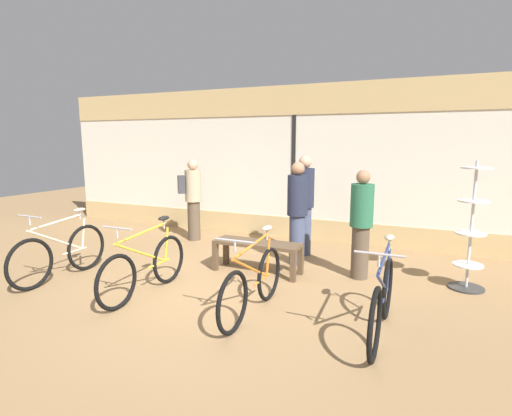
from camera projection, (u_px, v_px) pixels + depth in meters
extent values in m
plane|color=#99754C|center=(214.00, 290.00, 5.60)|extent=(24.00, 24.00, 0.00)
cube|color=tan|center=(293.00, 228.00, 8.60)|extent=(12.00, 0.08, 0.45)
cube|color=silver|center=(294.00, 167.00, 8.39)|extent=(12.00, 0.04, 2.15)
cube|color=tan|center=(295.00, 100.00, 8.16)|extent=(12.00, 0.08, 0.60)
cube|color=black|center=(293.00, 167.00, 8.36)|extent=(0.08, 0.02, 2.15)
torus|color=black|center=(86.00, 247.00, 6.45)|extent=(0.05, 0.74, 0.74)
torus|color=black|center=(30.00, 264.00, 5.56)|extent=(0.05, 0.74, 0.74)
cylinder|color=beige|center=(57.00, 240.00, 5.93)|extent=(0.03, 0.93, 0.51)
cylinder|color=beige|center=(83.00, 233.00, 6.37)|extent=(0.03, 0.11, 0.49)
cylinder|color=beige|center=(57.00, 222.00, 5.91)|extent=(0.03, 0.85, 0.10)
cylinder|color=beige|center=(75.00, 251.00, 6.25)|extent=(0.03, 0.45, 0.03)
cylinder|color=#B2B2B7|center=(80.00, 215.00, 6.28)|extent=(0.02, 0.02, 0.14)
ellipsoid|color=#B2A893|center=(79.00, 210.00, 6.27)|extent=(0.11, 0.22, 0.06)
cylinder|color=#B2B2B7|center=(30.00, 221.00, 5.51)|extent=(0.02, 0.02, 0.12)
cylinder|color=#ADADB2|center=(29.00, 216.00, 5.50)|extent=(0.46, 0.02, 0.02)
torus|color=black|center=(169.00, 259.00, 5.86)|extent=(0.05, 0.70, 0.70)
torus|color=black|center=(116.00, 282.00, 4.91)|extent=(0.05, 0.70, 0.70)
cylinder|color=gold|center=(142.00, 253.00, 5.31)|extent=(0.03, 0.99, 0.51)
cylinder|color=gold|center=(166.00, 244.00, 5.78)|extent=(0.03, 0.11, 0.49)
cylinder|color=gold|center=(143.00, 233.00, 5.29)|extent=(0.03, 0.92, 0.10)
cylinder|color=gold|center=(158.00, 264.00, 5.64)|extent=(0.03, 0.48, 0.03)
cylinder|color=#B2B2B7|center=(164.00, 224.00, 5.70)|extent=(0.02, 0.02, 0.14)
ellipsoid|color=black|center=(164.00, 218.00, 5.68)|extent=(0.11, 0.22, 0.06)
cylinder|color=#B2B2B7|center=(117.00, 233.00, 4.86)|extent=(0.02, 0.02, 0.12)
cylinder|color=#ADADB2|center=(117.00, 228.00, 4.85)|extent=(0.46, 0.02, 0.02)
torus|color=black|center=(269.00, 274.00, 5.22)|extent=(0.05, 0.70, 0.70)
torus|color=black|center=(233.00, 302.00, 4.30)|extent=(0.05, 0.70, 0.70)
cylinder|color=orange|center=(251.00, 268.00, 4.68)|extent=(0.03, 0.96, 0.51)
cylinder|color=orange|center=(268.00, 257.00, 5.14)|extent=(0.03, 0.11, 0.49)
cylinder|color=orange|center=(252.00, 245.00, 4.66)|extent=(0.03, 0.89, 0.10)
cylinder|color=orange|center=(262.00, 279.00, 5.01)|extent=(0.03, 0.46, 0.03)
cylinder|color=#B2B2B7|center=(267.00, 234.00, 5.06)|extent=(0.02, 0.02, 0.14)
ellipsoid|color=#B2A893|center=(267.00, 228.00, 5.04)|extent=(0.11, 0.22, 0.06)
cylinder|color=#B2B2B7|center=(235.00, 246.00, 4.25)|extent=(0.02, 0.02, 0.12)
cylinder|color=#ADADB2|center=(235.00, 241.00, 4.24)|extent=(0.46, 0.02, 0.02)
torus|color=black|center=(387.00, 288.00, 4.68)|extent=(0.05, 0.73, 0.73)
torus|color=black|center=(375.00, 325.00, 3.75)|extent=(0.05, 0.73, 0.73)
cylinder|color=navy|center=(383.00, 284.00, 4.14)|extent=(0.03, 0.97, 0.51)
cylinder|color=navy|center=(388.00, 270.00, 4.60)|extent=(0.03, 0.11, 0.49)
cylinder|color=navy|center=(384.00, 258.00, 4.12)|extent=(0.03, 0.89, 0.10)
cylinder|color=navy|center=(385.00, 295.00, 4.47)|extent=(0.03, 0.47, 0.03)
cylinder|color=#B2B2B7|center=(389.00, 244.00, 4.51)|extent=(0.02, 0.02, 0.14)
ellipsoid|color=#B2A893|center=(390.00, 237.00, 4.50)|extent=(0.11, 0.22, 0.06)
cylinder|color=#B2B2B7|center=(379.00, 260.00, 3.70)|extent=(0.02, 0.02, 0.12)
cylinder|color=#ADADB2|center=(379.00, 254.00, 3.69)|extent=(0.46, 0.02, 0.02)
cylinder|color=#333333|center=(466.00, 288.00, 5.66)|extent=(0.48, 0.48, 0.03)
cylinder|color=silver|center=(471.00, 226.00, 5.51)|extent=(0.04, 0.04, 1.81)
cylinder|color=white|center=(468.00, 265.00, 5.60)|extent=(0.40, 0.40, 0.02)
cylinder|color=white|center=(471.00, 233.00, 5.53)|extent=(0.40, 0.40, 0.02)
cylinder|color=white|center=(474.00, 201.00, 5.45)|extent=(0.40, 0.40, 0.02)
cylinder|color=white|center=(477.00, 168.00, 5.38)|extent=(0.40, 0.40, 0.02)
cube|color=brown|center=(257.00, 243.00, 6.29)|extent=(1.40, 0.44, 0.05)
cube|color=brown|center=(215.00, 257.00, 6.43)|extent=(0.08, 0.08, 0.45)
cube|color=brown|center=(293.00, 267.00, 5.90)|extent=(0.08, 0.08, 0.45)
cube|color=brown|center=(226.00, 251.00, 6.76)|extent=(0.08, 0.08, 0.45)
cube|color=brown|center=(301.00, 261.00, 6.22)|extent=(0.08, 0.08, 0.45)
cylinder|color=brown|center=(360.00, 252.00, 6.04)|extent=(0.34, 0.34, 0.80)
cylinder|color=#286647|center=(362.00, 205.00, 5.92)|extent=(0.44, 0.44, 0.64)
sphere|color=#9E7051|center=(363.00, 177.00, 5.85)|extent=(0.21, 0.21, 0.21)
cylinder|color=#424C6B|center=(297.00, 240.00, 6.74)|extent=(0.29, 0.29, 0.84)
cylinder|color=#23283D|center=(298.00, 195.00, 6.61)|extent=(0.38, 0.38, 0.67)
sphere|color=#9E7051|center=(298.00, 169.00, 6.54)|extent=(0.22, 0.22, 0.22)
cylinder|color=#424C6B|center=(304.00, 231.00, 7.30)|extent=(0.34, 0.34, 0.89)
cylinder|color=#23283D|center=(305.00, 188.00, 7.17)|extent=(0.44, 0.44, 0.70)
sphere|color=tan|center=(305.00, 162.00, 7.09)|extent=(0.23, 0.23, 0.23)
cylinder|color=brown|center=(194.00, 221.00, 8.40)|extent=(0.37, 0.37, 0.82)
cylinder|color=tan|center=(193.00, 186.00, 8.28)|extent=(0.48, 0.48, 0.65)
sphere|color=tan|center=(193.00, 165.00, 8.20)|extent=(0.21, 0.21, 0.21)
cube|color=#38383D|center=(181.00, 185.00, 8.21)|extent=(0.26, 0.27, 0.36)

